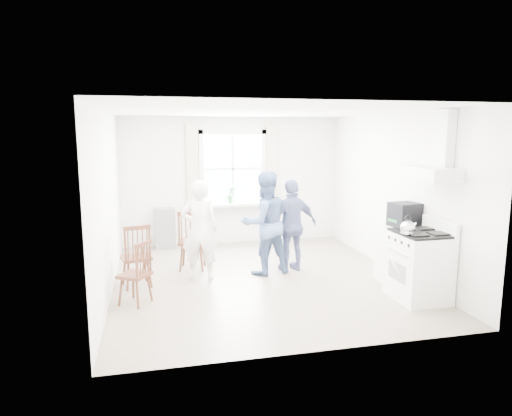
{
  "coord_description": "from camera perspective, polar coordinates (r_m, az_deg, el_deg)",
  "views": [
    {
      "loc": [
        -1.63,
        -6.74,
        2.29
      ],
      "look_at": [
        -0.03,
        0.2,
        1.1
      ],
      "focal_mm": 32.0,
      "sensor_mm": 36.0,
      "label": 1
    }
  ],
  "objects": [
    {
      "name": "cardboard_box",
      "position": [
        7.1,
        17.94,
        -1.6
      ],
      "size": [
        0.29,
        0.23,
        0.17
      ],
      "primitive_type": "cube",
      "rotation": [
        0.0,
        0.0,
        0.19
      ],
      "color": "#8E6044",
      "rests_on": "low_cabinet"
    },
    {
      "name": "windsor_chair_c",
      "position": [
        6.29,
        -14.29,
        -7.03
      ],
      "size": [
        0.5,
        0.51,
        0.88
      ],
      "color": "#492417",
      "rests_on": "ground"
    },
    {
      "name": "windsor_chair_b",
      "position": [
        7.62,
        -8.12,
        -3.26
      ],
      "size": [
        0.51,
        0.51,
        1.02
      ],
      "color": "#492417",
      "rests_on": "ground"
    },
    {
      "name": "person_left",
      "position": [
        7.13,
        -7.04,
        -2.77
      ],
      "size": [
        0.67,
        0.67,
        1.57
      ],
      "primitive_type": "imported",
      "rotation": [
        0.0,
        0.0,
        2.95
      ],
      "color": "white",
      "rests_on": "ground"
    },
    {
      "name": "person_right",
      "position": [
        7.56,
        4.53,
        -2.2
      ],
      "size": [
        1.06,
        1.06,
        1.53
      ],
      "primitive_type": "imported",
      "rotation": [
        0.0,
        0.0,
        3.34
      ],
      "color": "navy",
      "rests_on": "ground"
    },
    {
      "name": "shelf_unit",
      "position": [
        9.26,
        -11.28,
        -2.49
      ],
      "size": [
        0.4,
        0.3,
        0.8
      ],
      "primitive_type": "cube",
      "color": "gray",
      "rests_on": "ground"
    },
    {
      "name": "kettle",
      "position": [
        6.34,
        18.42,
        -2.38
      ],
      "size": [
        0.19,
        0.19,
        0.27
      ],
      "color": "silver",
      "rests_on": "gas_stove"
    },
    {
      "name": "person_mid",
      "position": [
        7.37,
        1.09,
        -1.9
      ],
      "size": [
        0.97,
        0.97,
        1.68
      ],
      "primitive_type": "imported",
      "rotation": [
        0.0,
        0.0,
        3.35
      ],
      "color": "#4F6693",
      "rests_on": "ground"
    },
    {
      "name": "windsor_chair_a",
      "position": [
        6.93,
        -14.65,
        -5.04
      ],
      "size": [
        0.49,
        0.48,
        0.97
      ],
      "color": "#492417",
      "rests_on": "ground"
    },
    {
      "name": "room_shell",
      "position": [
        7.0,
        0.63,
        1.34
      ],
      "size": [
        4.62,
        5.12,
        2.64
      ],
      "color": "gray",
      "rests_on": "ground"
    },
    {
      "name": "stereo_stack",
      "position": [
        7.14,
        18.1,
        -0.78
      ],
      "size": [
        0.45,
        0.42,
        0.35
      ],
      "color": "black",
      "rests_on": "low_cabinet"
    },
    {
      "name": "potted_plant",
      "position": [
        9.32,
        -3.18,
        1.63
      ],
      "size": [
        0.2,
        0.2,
        0.34
      ],
      "primitive_type": "imported",
      "rotation": [
        0.0,
        0.0,
        -0.05
      ],
      "color": "#2F6B34",
      "rests_on": "window_assembly"
    },
    {
      "name": "window_assembly",
      "position": [
        9.37,
        -2.91,
        4.38
      ],
      "size": [
        1.88,
        0.24,
        1.7
      ],
      "color": "white",
      "rests_on": "room_shell"
    },
    {
      "name": "low_cabinet",
      "position": [
        7.31,
        17.2,
        -5.54
      ],
      "size": [
        0.5,
        0.55,
        0.9
      ],
      "primitive_type": "cube",
      "color": "silver",
      "rests_on": "ground"
    },
    {
      "name": "gas_stove",
      "position": [
        6.7,
        19.7,
        -6.75
      ],
      "size": [
        0.68,
        0.76,
        1.12
      ],
      "color": "white",
      "rests_on": "ground"
    },
    {
      "name": "range_hood",
      "position": [
        6.55,
        21.58,
        5.4
      ],
      "size": [
        0.45,
        0.76,
        0.94
      ],
      "color": "silver",
      "rests_on": "room_shell"
    }
  ]
}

